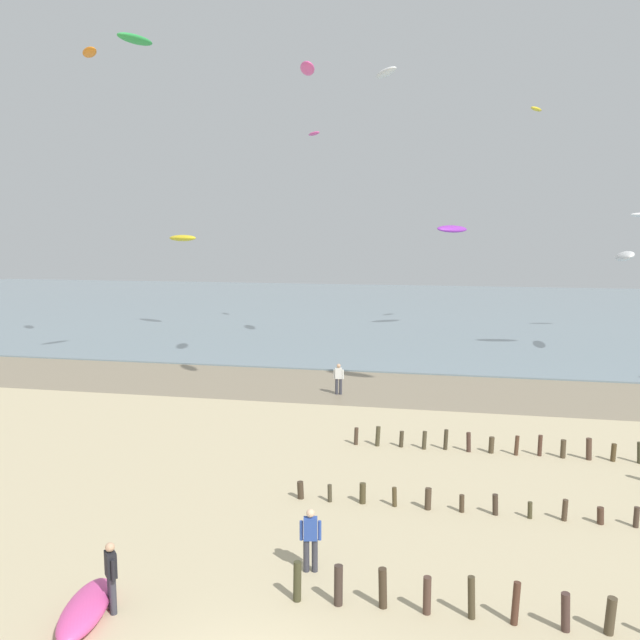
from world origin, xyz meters
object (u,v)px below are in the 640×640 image
(kite_aloft_1, at_px, (386,73))
(kite_aloft_8, at_px, (307,68))
(person_nearest_camera, at_px, (111,575))
(kite_aloft_5, at_px, (89,52))
(kite_aloft_10, at_px, (135,39))
(person_left_flank, at_px, (310,538))
(kite_aloft_4, at_px, (536,109))
(kite_aloft_11, at_px, (625,256))
(kite_aloft_3, at_px, (452,229))
(person_right_flank, at_px, (339,378))
(kite_aloft_0, at_px, (314,134))
(kite_aloft_12, at_px, (183,238))
(grounded_kite, at_px, (85,609))

(kite_aloft_1, distance_m, kite_aloft_8, 10.56)
(person_nearest_camera, distance_m, kite_aloft_5, 38.87)
(kite_aloft_10, bearing_deg, person_left_flank, -121.07)
(kite_aloft_4, distance_m, kite_aloft_11, 16.32)
(kite_aloft_4, bearing_deg, kite_aloft_3, -67.01)
(person_right_flank, relative_size, kite_aloft_11, 0.48)
(kite_aloft_3, bearing_deg, kite_aloft_0, -28.87)
(person_nearest_camera, distance_m, kite_aloft_3, 47.86)
(kite_aloft_12, bearing_deg, kite_aloft_0, 35.31)
(kite_aloft_0, bearing_deg, person_right_flank, -21.67)
(kite_aloft_4, bearing_deg, person_right_flank, -0.53)
(kite_aloft_4, xyz_separation_m, kite_aloft_5, (-30.70, -17.34, 1.73))
(person_nearest_camera, relative_size, grounded_kite, 0.66)
(kite_aloft_0, xyz_separation_m, kite_aloft_12, (-11.84, -1.38, -9.01))
(grounded_kite, distance_m, kite_aloft_1, 39.28)
(kite_aloft_5, relative_size, kite_aloft_12, 0.70)
(person_nearest_camera, height_order, person_left_flank, same)
(person_nearest_camera, height_order, kite_aloft_3, kite_aloft_3)
(person_right_flank, xyz_separation_m, kite_aloft_0, (-6.21, 22.51, 16.43))
(person_left_flank, bearing_deg, person_nearest_camera, -146.48)
(kite_aloft_4, height_order, kite_aloft_10, kite_aloft_10)
(kite_aloft_5, xyz_separation_m, kite_aloft_10, (6.65, -6.58, -1.33))
(kite_aloft_10, bearing_deg, kite_aloft_1, -25.72)
(grounded_kite, relative_size, kite_aloft_4, 1.34)
(person_nearest_camera, height_order, kite_aloft_11, kite_aloft_11)
(kite_aloft_0, bearing_deg, person_left_flank, -25.08)
(kite_aloft_1, height_order, kite_aloft_4, kite_aloft_1)
(kite_aloft_11, distance_m, kite_aloft_12, 36.34)
(kite_aloft_3, relative_size, kite_aloft_10, 1.35)
(kite_aloft_8, bearing_deg, person_nearest_camera, -15.61)
(kite_aloft_5, bearing_deg, kite_aloft_12, -42.98)
(person_nearest_camera, distance_m, person_right_flank, 21.74)
(kite_aloft_4, bearing_deg, kite_aloft_11, 54.58)
(kite_aloft_0, distance_m, kite_aloft_4, 18.79)
(kite_aloft_12, bearing_deg, person_nearest_camera, -40.23)
(kite_aloft_4, relative_size, kite_aloft_5, 0.78)
(kite_aloft_4, height_order, kite_aloft_5, kite_aloft_5)
(kite_aloft_10, xyz_separation_m, kite_aloft_11, (29.35, 14.08, -12.28))
(kite_aloft_12, bearing_deg, kite_aloft_10, -44.05)
(grounded_kite, distance_m, kite_aloft_4, 52.29)
(grounded_kite, xyz_separation_m, kite_aloft_1, (3.10, 34.01, 19.41))
(kite_aloft_3, height_order, kite_aloft_12, kite_aloft_3)
(kite_aloft_11, bearing_deg, kite_aloft_1, -78.50)
(kite_aloft_1, bearing_deg, grounded_kite, 146.85)
(person_right_flank, xyz_separation_m, kite_aloft_10, (-11.67, 0.59, 18.57))
(kite_aloft_3, height_order, kite_aloft_10, kite_aloft_10)
(kite_aloft_0, bearing_deg, grounded_kite, -31.69)
(person_left_flank, xyz_separation_m, kite_aloft_12, (-20.66, 40.07, 7.43))
(kite_aloft_1, xyz_separation_m, kite_aloft_5, (-19.43, -4.73, 1.15))
(person_right_flank, distance_m, kite_aloft_0, 28.56)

